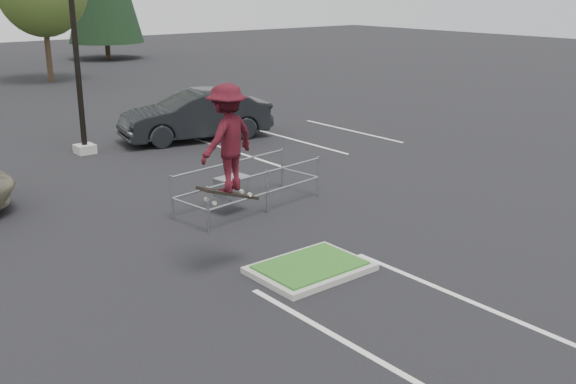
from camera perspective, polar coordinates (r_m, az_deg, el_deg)
ground at (r=13.25m, az=1.89°, el=-6.74°), size 120.00×120.00×0.00m
grass_median at (r=13.22m, az=1.89°, el=-6.43°), size 2.20×1.60×0.16m
stall_lines at (r=17.38m, az=-14.72°, el=-1.40°), size 22.62×17.60×0.01m
light_pole at (r=22.78m, az=-17.79°, el=14.34°), size 0.70×0.60×10.12m
cart_corral at (r=16.53m, az=-4.44°, el=0.63°), size 3.96×1.85×1.08m
skateboarder at (r=12.48m, az=-5.20°, el=4.49°), size 1.46×1.08×2.31m
car_r_charc at (r=24.52m, az=-7.84°, el=6.45°), size 5.61×2.95×1.76m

